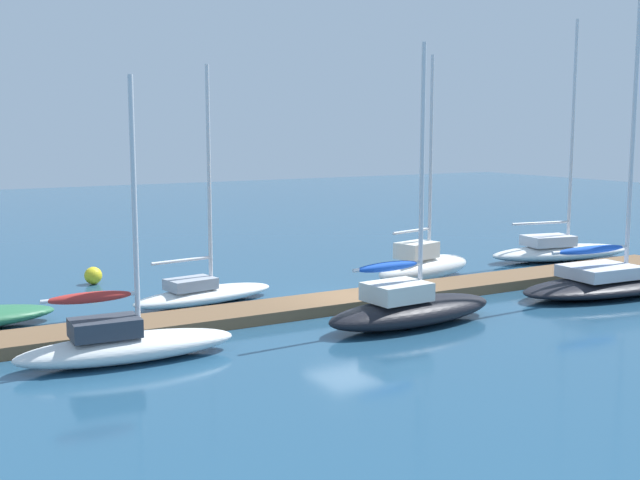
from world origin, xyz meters
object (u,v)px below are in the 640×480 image
sailboat_3 (410,307)px  mooring_buoy_yellow (93,276)px  sailboat_1 (124,342)px  sailboat_5 (615,279)px  sailboat_4 (424,265)px  sailboat_6 (559,249)px  sailboat_2 (203,291)px

sailboat_3 → mooring_buoy_yellow: sailboat_3 is taller
sailboat_3 → sailboat_1: bearing=172.2°
sailboat_1 → sailboat_5: sailboat_5 is taller
sailboat_5 → sailboat_4: bearing=132.5°
sailboat_3 → sailboat_6: bearing=21.9°
sailboat_1 → sailboat_5: bearing=1.3°
sailboat_1 → sailboat_5: size_ratio=0.54×
sailboat_1 → sailboat_5: 17.80m
sailboat_4 → sailboat_6: sailboat_6 is taller
sailboat_2 → sailboat_3: 7.35m
mooring_buoy_yellow → sailboat_4: bearing=-27.0°
sailboat_4 → sailboat_2: bearing=162.9°
sailboat_3 → sailboat_4: (4.78, 5.51, 0.06)m
mooring_buoy_yellow → sailboat_1: bearing=-100.5°
sailboat_4 → sailboat_6: bearing=-9.1°
sailboat_6 → mooring_buoy_yellow: bearing=176.0°
sailboat_1 → sailboat_4: (13.38, 4.89, 0.11)m
sailboat_1 → sailboat_5: (17.79, -0.59, -0.00)m
sailboat_3 → sailboat_6: (13.04, 6.24, -0.06)m
sailboat_1 → sailboat_2: sailboat_2 is taller
sailboat_4 → sailboat_5: size_ratio=0.65×
sailboat_3 → sailboat_4: size_ratio=0.97×
sailboat_4 → mooring_buoy_yellow: 12.80m
sailboat_3 → sailboat_5: sailboat_5 is taller
sailboat_4 → sailboat_5: bearing=-65.3°
sailboat_5 → sailboat_6: (3.85, 6.21, -0.01)m
sailboat_2 → sailboat_3: size_ratio=0.95×
sailboat_1 → mooring_buoy_yellow: size_ratio=10.78×
sailboat_2 → mooring_buoy_yellow: size_ratio=11.92×
sailboat_3 → sailboat_6: sailboat_6 is taller
sailboat_3 → sailboat_2: bearing=122.0°
sailboat_4 → sailboat_6: size_ratio=0.82×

